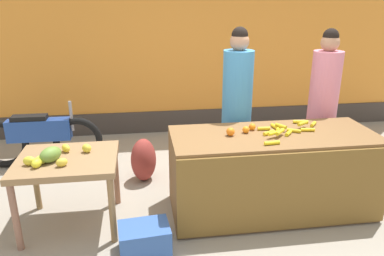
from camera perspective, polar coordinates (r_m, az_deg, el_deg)
name	(u,v)px	position (r m, az deg, el deg)	size (l,w,h in m)	color
ground_plane	(225,212)	(4.01, 5.07, -12.71)	(24.00, 24.00, 0.00)	gray
market_wall_back	(190,33)	(6.07, -0.35, 14.51)	(7.72, 0.23, 3.29)	orange
fruit_stall_counter	(272,173)	(3.93, 12.20, -6.79)	(2.06, 0.85, 0.85)	brown
side_table_wooden	(68,167)	(3.70, -18.63, -5.71)	(0.93, 0.79, 0.72)	olive
banana_bunch_pile	(286,129)	(3.84, 14.28, -0.22)	(0.75, 0.61, 0.07)	yellow
orange_pile	(241,130)	(3.72, 7.53, -0.27)	(0.34, 0.21, 0.08)	orange
mango_papaya_pile	(52,155)	(3.61, -20.79, -3.98)	(0.59, 0.45, 0.14)	yellow
vendor_woman_blue_shirt	(237,109)	(4.28, 6.92, 2.99)	(0.34, 0.34, 1.84)	#33333D
vendor_woman_pink_shirt	(322,106)	(4.68, 19.48, 3.25)	(0.34, 0.34, 1.81)	#33333D
parked_motorcycle	(40,137)	(5.26, -22.40, -1.32)	(1.60, 0.18, 0.88)	black
produce_crate	(144,239)	(3.41, -7.34, -16.65)	(0.44, 0.32, 0.26)	#3359A5
produce_sack	(144,160)	(4.56, -7.48, -4.88)	(0.36, 0.30, 0.54)	maroon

